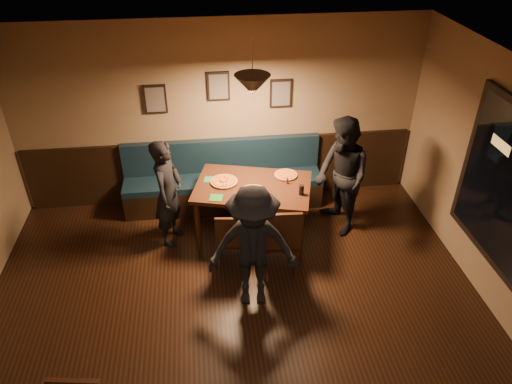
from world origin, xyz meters
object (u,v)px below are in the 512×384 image
Objects in this scene: booth_bench at (223,177)px; tabasco_bottle at (287,180)px; diner_right at (342,177)px; soda_glass at (301,190)px; chair_near_right at (280,238)px; diner_left at (168,193)px; diner_front at (253,248)px; chair_near_left at (232,238)px; dining_table at (253,210)px.

tabasco_bottle is at bearing -44.43° from booth_bench.
diner_right reaches higher than soda_glass.
chair_near_right is 1.64m from diner_left.
chair_near_right is 0.89m from tabasco_bottle.
booth_bench is 1.13m from diner_left.
diner_front is 1.41m from tabasco_bottle.
diner_front reaches higher than chair_near_left.
booth_bench is 1.88× the size of diner_front.
booth_bench reaches higher than tabasco_bottle.
chair_near_left is at bearing -89.25° from booth_bench.
chair_near_left is 0.78m from diner_front.
dining_table is at bearing 87.91° from diner_front.
chair_near_left is (-0.34, -0.61, 0.03)m from dining_table.
chair_near_right is (0.25, -0.79, 0.11)m from dining_table.
chair_near_right is at bearing -57.68° from dining_table.
dining_table is 0.70m from chair_near_left.
dining_table is 0.97× the size of diner_front.
booth_bench is at bearing 129.21° from dining_table.
diner_front reaches higher than booth_bench.
booth_bench is 1.93× the size of diner_left.
soda_glass reaches higher than tabasco_bottle.
booth_bench is 1.71m from chair_near_right.
diner_right reaches higher than diner_front.
chair_near_right is at bearing -106.06° from tabasco_bottle.
diner_left is at bearing 178.32° from tabasco_bottle.
chair_near_right is 0.68m from diner_front.
diner_left is (-0.80, 0.64, 0.34)m from chair_near_left.
diner_front reaches higher than diner_left.
tabasco_bottle is (-0.13, 0.28, -0.01)m from soda_glass.
chair_near_left is 1.10m from soda_glass.
soda_glass is 1.26× the size of tabasco_bottle.
diner_right is (1.24, 0.01, 0.45)m from dining_table.
diner_right is 12.16× the size of soda_glass.
diner_left is at bearing -135.42° from booth_bench.
booth_bench is 2.11m from diner_front.
chair_near_right is at bearing -100.64° from diner_left.
tabasco_bottle is at bearing -101.29° from diner_right.
diner_front reaches higher than soda_glass.
chair_near_right is 1.32m from diner_right.
diner_left reaches higher than soda_glass.
soda_glass is at bearing -77.28° from diner_right.
tabasco_bottle is at bearing 77.61° from chair_near_right.
chair_near_right is at bearing -69.14° from booth_bench.
chair_near_left is (0.02, -1.41, -0.06)m from booth_bench.
soda_glass is (0.95, 0.31, 0.46)m from chair_near_left.
diner_front reaches higher than tabasco_bottle.
chair_near_left is at bearing -104.44° from dining_table.
chair_near_left is 6.20× the size of soda_glass.
diner_front is 14.22× the size of tabasco_bottle.
chair_near_right is 0.72m from soda_glass.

